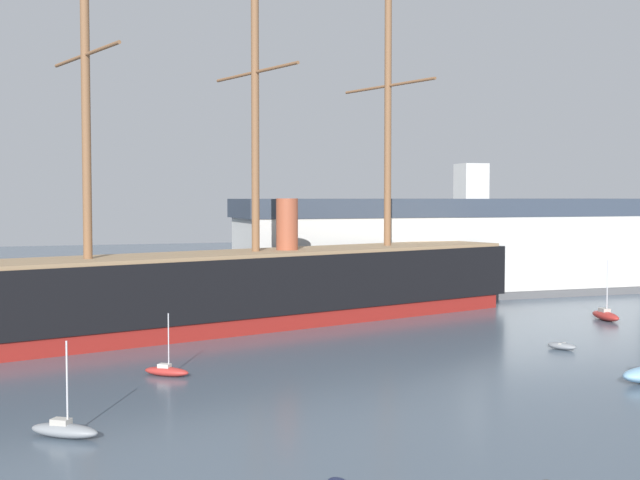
# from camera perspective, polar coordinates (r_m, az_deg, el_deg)

# --- Properties ---
(tall_ship) EXTENTS (68.26, 25.95, 33.72)m
(tall_ship) POSITION_cam_1_polar(r_m,az_deg,el_deg) (78.45, -4.37, -3.17)
(tall_ship) COLOR maroon
(tall_ship) RESTS_ON ground
(sailboat_mid_left) EXTENTS (3.68, 3.11, 4.87)m
(sailboat_mid_left) POSITION_cam_1_polar(r_m,az_deg,el_deg) (44.78, -16.94, -12.18)
(sailboat_mid_left) COLOR gray
(sailboat_mid_left) RESTS_ON ground
(sailboat_alongside_bow) EXTENTS (3.15, 2.79, 4.24)m
(sailboat_alongside_bow) POSITION_cam_1_polar(r_m,az_deg,el_deg) (57.89, -10.36, -8.71)
(sailboat_alongside_bow) COLOR #B22D28
(sailboat_alongside_bow) RESTS_ON ground
(dinghy_alongside_stern) EXTENTS (2.01, 2.56, 0.56)m
(dinghy_alongside_stern) POSITION_cam_1_polar(r_m,az_deg,el_deg) (69.30, 16.07, -6.92)
(dinghy_alongside_stern) COLOR gray
(dinghy_alongside_stern) RESTS_ON ground
(sailboat_far_right) EXTENTS (2.10, 4.72, 5.94)m
(sailboat_far_right) POSITION_cam_1_polar(r_m,az_deg,el_deg) (86.75, 18.78, -4.84)
(sailboat_far_right) COLOR #B22D28
(sailboat_far_right) RESTS_ON ground
(motorboat_distant_centre) EXTENTS (2.96, 3.11, 1.27)m
(motorboat_distant_centre) POSITION_cam_1_polar(r_m,az_deg,el_deg) (84.76, -1.04, -4.90)
(motorboat_distant_centre) COLOR gray
(motorboat_distant_centre) RESTS_ON ground
(dockside_warehouse_right) EXTENTS (55.05, 12.67, 16.08)m
(dockside_warehouse_right) POSITION_cam_1_polar(r_m,az_deg,el_deg) (103.20, 8.37, -0.51)
(dockside_warehouse_right) COLOR #565659
(dockside_warehouse_right) RESTS_ON ground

